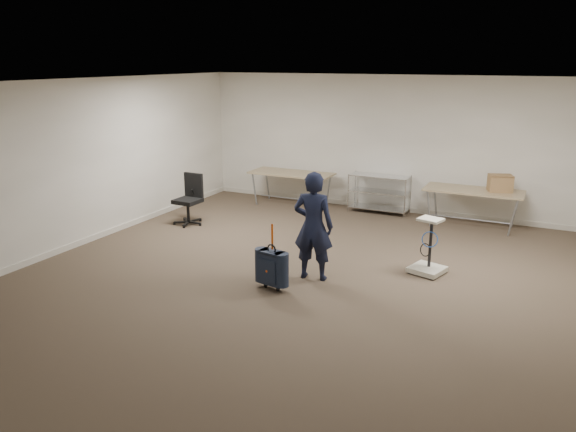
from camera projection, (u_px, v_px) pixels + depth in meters
The scene contains 10 objects.
ground at pixel (293, 282), 8.10m from camera, with size 9.00×9.00×0.00m, color #453629.
room_shell at pixel (328, 250), 9.29m from camera, with size 8.00×9.00×9.00m.
folding_table_left at pixel (291, 175), 12.14m from camera, with size 1.80×0.75×0.73m.
folding_table_right at pixel (474, 192), 10.55m from camera, with size 1.80×0.75×0.73m.
wire_shelf at pixel (379, 192), 11.62m from camera, with size 1.22×0.47×0.80m.
person at pixel (313, 226), 8.02m from camera, with size 0.58×0.38×1.59m, color black.
suitcase at pixel (272, 268), 7.75m from camera, with size 0.38×0.26×0.95m.
office_chair at pixel (189, 209), 10.88m from camera, with size 0.59×0.59×0.97m.
equipment_cart at pixel (428, 259), 8.37m from camera, with size 0.57×0.57×0.85m.
cardboard_box at pixel (500, 183), 10.37m from camera, with size 0.41×0.31×0.31m, color #956545.
Camera 1 is at (3.22, -6.82, 3.11)m, focal length 35.00 mm.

